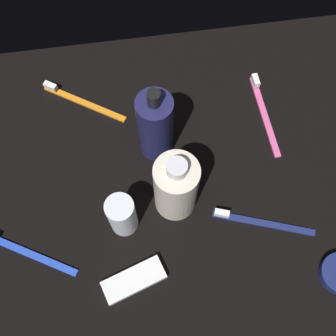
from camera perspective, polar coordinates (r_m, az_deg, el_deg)
name	(u,v)px	position (r cm, az deg, el deg)	size (l,w,h in cm)	color
ground_plane	(168,175)	(77.97, 0.00, -1.02)	(84.00, 64.00, 1.20)	black
lotion_bottle	(155,126)	(72.76, -1.72, 5.71)	(6.25, 6.25, 18.15)	#1D1E4A
bodywash_bottle	(176,187)	(68.71, 1.08, -2.61)	(7.29, 7.29, 16.41)	silver
deodorant_stick	(122,215)	(70.11, -6.26, -6.41)	(4.73, 4.73, 9.90)	silver
toothbrush_blue	(23,251)	(76.79, -19.06, -10.59)	(16.19, 10.04, 2.10)	blue
toothbrush_pink	(264,110)	(84.81, 12.84, 7.68)	(2.04, 18.04, 2.10)	#E55999
toothbrush_navy	(257,222)	(75.55, 12.04, -7.13)	(17.37, 7.15, 2.10)	navy
toothbrush_orange	(80,100)	(85.70, -11.93, 9.01)	(15.72, 10.85, 2.10)	orange
snack_bar_white	(134,280)	(72.00, -4.65, -14.93)	(10.40, 4.00, 1.50)	white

